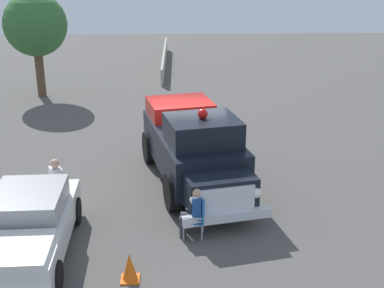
# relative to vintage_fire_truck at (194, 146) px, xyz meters

# --- Properties ---
(ground_plane) EXTENTS (60.00, 60.00, 0.00)m
(ground_plane) POSITION_rel_vintage_fire_truck_xyz_m (0.85, 0.32, -1.20)
(ground_plane) COLOR #514F4C
(vintage_fire_truck) EXTENTS (6.29, 3.53, 2.59)m
(vintage_fire_truck) POSITION_rel_vintage_fire_truck_xyz_m (0.00, 0.00, 0.00)
(vintage_fire_truck) COLOR black
(vintage_fire_truck) RESTS_ON ground
(classic_hot_rod) EXTENTS (4.43, 2.07, 1.46)m
(classic_hot_rod) POSITION_rel_vintage_fire_truck_xyz_m (-3.90, 3.88, -0.45)
(classic_hot_rod) COLOR black
(classic_hot_rod) RESTS_ON ground
(lawn_chair_near_truck) EXTENTS (0.56, 0.55, 1.02)m
(lawn_chair_near_truck) POSITION_rel_vintage_fire_truck_xyz_m (-3.16, -0.02, -0.61)
(lawn_chair_near_truck) COLOR #B7BABF
(lawn_chair_near_truck) RESTS_ON ground
(spectator_seated) EXTENTS (0.43, 0.57, 1.29)m
(spectator_seated) POSITION_rel_vintage_fire_truck_xyz_m (-3.14, 0.11, -0.50)
(spectator_seated) COLOR #383842
(spectator_seated) RESTS_ON ground
(spectator_standing) EXTENTS (0.61, 0.43, 1.68)m
(spectator_standing) POSITION_rel_vintage_fire_truck_xyz_m (-2.15, 3.57, -0.23)
(spectator_standing) COLOR #2D334C
(spectator_standing) RESTS_ON ground
(oak_tree_right) EXTENTS (2.94, 2.94, 4.88)m
(oak_tree_right) POSITION_rel_vintage_fire_truck_xyz_m (10.36, 7.07, 2.18)
(oak_tree_right) COLOR brown
(oak_tree_right) RESTS_ON ground
(traffic_cone) EXTENTS (0.40, 0.40, 0.64)m
(traffic_cone) POSITION_rel_vintage_fire_truck_xyz_m (-4.92, 1.50, -0.89)
(traffic_cone) COLOR orange
(traffic_cone) RESTS_ON ground
(background_fence) EXTENTS (10.89, 0.12, 0.90)m
(background_fence) POSITION_rel_vintage_fire_truck_xyz_m (17.49, 1.32, -0.75)
(background_fence) COLOR #A8A393
(background_fence) RESTS_ON ground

